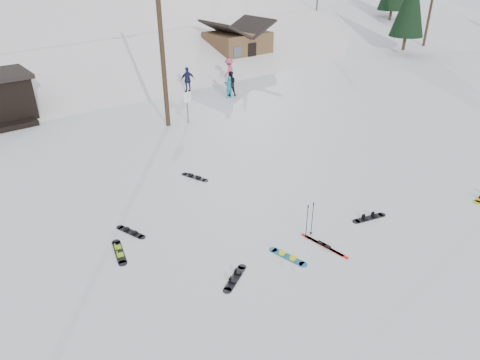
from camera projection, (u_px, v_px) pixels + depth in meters
ground at (334, 258)px, 13.85m from camera, size 200.00×200.00×0.00m
ski_slope at (7, 129)px, 57.43m from camera, size 60.00×85.24×65.97m
ridge_right at (249, 82)px, 74.49m from camera, size 45.66×93.98×54.59m
treeline_right at (274, 22)px, 62.73m from camera, size 20.00×60.00×10.00m
utility_pole at (161, 41)px, 22.43m from camera, size 2.00×0.26×9.00m
utility_pole_right at (432, 1)px, 42.17m from camera, size 2.00×0.26×9.00m
trail_sign at (187, 102)px, 24.34m from camera, size 0.50×0.09×1.85m
lift_hut at (1, 97)px, 24.91m from camera, size 3.40×4.10×2.75m
cabin at (238, 46)px, 38.00m from camera, size 5.39×4.40×3.77m
hero_snowboard at (288, 257)px, 13.87m from camera, size 0.49×1.42×0.10m
hero_skis at (324, 245)px, 14.40m from camera, size 0.29×1.92×0.10m
ski_poles at (310, 220)px, 14.62m from camera, size 0.36×0.10×1.31m
board_scatter_a at (235, 278)px, 12.96m from camera, size 1.27×0.82×0.10m
board_scatter_b at (131, 232)px, 15.11m from camera, size 0.59×1.30×0.09m
board_scatter_c at (119, 252)px, 14.09m from camera, size 0.60×1.48×0.11m
board_scatter_d at (369, 218)px, 15.92m from camera, size 1.42×0.59×0.10m
board_scatter_f at (195, 177)px, 18.84m from camera, size 0.64×1.37×0.10m
skier_teal at (229, 87)px, 29.01m from camera, size 0.58×0.41×1.49m
skier_dark at (230, 84)px, 29.38m from camera, size 1.04×0.98×1.70m
skier_pink at (229, 71)px, 32.17m from camera, size 1.40×1.18×1.88m
skier_navy at (188, 80)px, 30.12m from camera, size 1.11×0.66×1.78m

